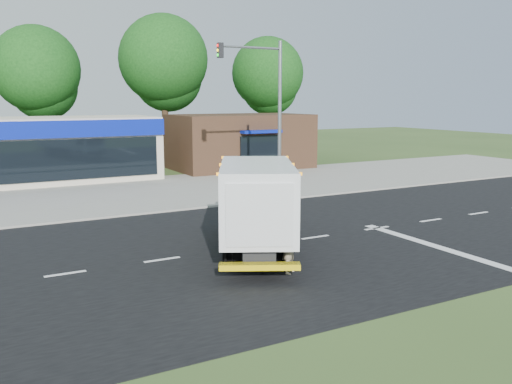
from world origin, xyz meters
The scene contains 11 objects.
ground centered at (0.00, 0.00, 0.00)m, with size 120.00×120.00×0.00m, color #385123.
road_asphalt centered at (0.00, 0.00, 0.00)m, with size 60.00×14.00×0.02m, color black.
sidewalk centered at (0.00, 8.20, 0.06)m, with size 60.00×2.40×0.12m, color gray.
parking_apron centered at (0.00, 14.00, 0.01)m, with size 60.00×9.00×0.02m, color gray.
lane_markings centered at (1.35, -1.35, 0.02)m, with size 55.20×7.00×0.01m.
ems_box_truck centered at (-2.84, -0.57, 1.80)m, with size 5.11×7.25×3.12m.
emergency_worker centered at (-3.09, -3.10, 0.86)m, with size 0.70×0.69×1.74m.
retail_strip_mall centered at (-9.00, 19.93, 2.01)m, with size 18.00×6.20×4.00m.
brown_storefront centered at (7.00, 19.98, 2.00)m, with size 10.00×6.70×4.00m.
traffic_signal_pole centered at (2.35, 7.60, 4.92)m, with size 3.51×0.25×8.00m.
background_trees centered at (-0.85, 28.16, 7.38)m, with size 36.77×7.39×12.10m.
Camera 1 is at (-11.43, -16.26, 5.15)m, focal length 38.00 mm.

